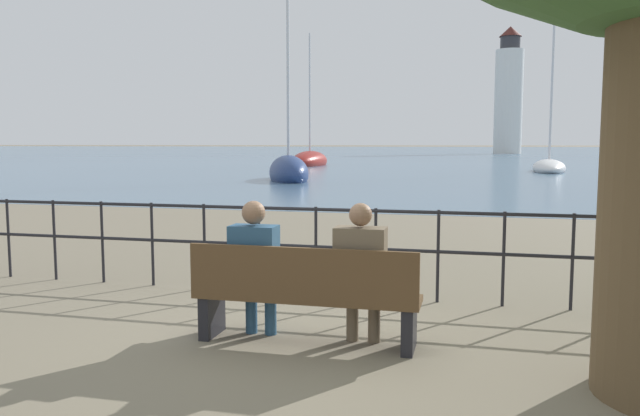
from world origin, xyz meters
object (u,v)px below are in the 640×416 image
(park_bench, at_px, (305,296))
(sailboat_0, at_px, (310,161))
(sailboat_3, at_px, (549,167))
(seated_person_left, at_px, (255,263))
(harbor_lighthouse, at_px, (509,95))
(seated_person_right, at_px, (361,269))
(sailboat_2, at_px, (288,172))

(park_bench, height_order, sailboat_0, sailboat_0)
(sailboat_3, bearing_deg, seated_person_left, -96.46)
(park_bench, bearing_deg, sailboat_0, 104.68)
(seated_person_left, relative_size, sailboat_3, 0.11)
(seated_person_left, xyz_separation_m, harbor_lighthouse, (7.39, 105.16, 9.11))
(seated_person_left, distance_m, sailboat_3, 36.98)
(seated_person_right, xyz_separation_m, harbor_lighthouse, (6.42, 105.16, 9.11))
(park_bench, relative_size, sailboat_0, 0.19)
(harbor_lighthouse, bearing_deg, sailboat_3, -90.70)
(seated_person_left, distance_m, sailboat_0, 44.74)
(sailboat_3, bearing_deg, park_bench, -95.69)
(sailboat_3, bearing_deg, sailboat_0, 161.92)
(park_bench, height_order, sailboat_3, sailboat_3)
(park_bench, bearing_deg, seated_person_right, 8.95)
(seated_person_left, bearing_deg, harbor_lighthouse, 85.98)
(seated_person_left, height_order, seated_person_right, seated_person_right)
(seated_person_right, bearing_deg, park_bench, -171.05)
(park_bench, relative_size, seated_person_left, 1.59)
(park_bench, distance_m, harbor_lighthouse, 105.88)
(seated_person_right, xyz_separation_m, sailboat_0, (-11.87, 43.39, -0.33))
(sailboat_0, height_order, sailboat_2, sailboat_0)
(park_bench, height_order, seated_person_right, seated_person_right)
(sailboat_0, bearing_deg, seated_person_left, -77.58)
(seated_person_right, bearing_deg, seated_person_left, 179.97)
(sailboat_0, bearing_deg, park_bench, -77.00)
(seated_person_left, height_order, harbor_lighthouse, harbor_lighthouse)
(seated_person_right, xyz_separation_m, sailboat_2, (-7.74, 23.59, -0.30))
(seated_person_right, distance_m, harbor_lighthouse, 105.75)
(sailboat_3, height_order, harbor_lighthouse, harbor_lighthouse)
(sailboat_0, xyz_separation_m, sailboat_2, (4.14, -19.80, 0.03))
(harbor_lighthouse, bearing_deg, seated_person_right, -93.49)
(seated_person_left, height_order, sailboat_3, sailboat_3)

